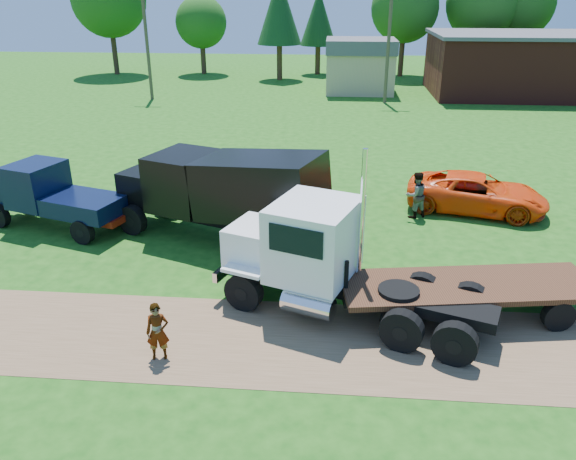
# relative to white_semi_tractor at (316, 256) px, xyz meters

# --- Properties ---
(ground) EXTENTS (140.00, 140.00, 0.00)m
(ground) POSITION_rel_white_semi_tractor_xyz_m (-1.47, -2.03, -1.70)
(ground) COLOR #174B10
(ground) RESTS_ON ground
(dirt_track) EXTENTS (120.00, 4.20, 0.01)m
(dirt_track) POSITION_rel_white_semi_tractor_xyz_m (-1.47, -2.03, -1.69)
(dirt_track) COLOR brown
(dirt_track) RESTS_ON ground
(white_semi_tractor) EXTENTS (8.35, 5.21, 4.98)m
(white_semi_tractor) POSITION_rel_white_semi_tractor_xyz_m (0.00, 0.00, 0.00)
(white_semi_tractor) COLOR black
(white_semi_tractor) RESTS_ON ground
(black_dump_truck) EXTENTS (8.70, 5.33, 3.73)m
(black_dump_truck) POSITION_rel_white_semi_tractor_xyz_m (-3.65, 4.61, 0.35)
(black_dump_truck) COLOR black
(black_dump_truck) RESTS_ON ground
(navy_truck) EXTENTS (6.13, 3.67, 2.61)m
(navy_truck) POSITION_rel_white_semi_tractor_xyz_m (-10.99, 5.35, -0.37)
(navy_truck) COLOR maroon
(navy_truck) RESTS_ON ground
(orange_pickup) EXTENTS (6.41, 4.12, 1.64)m
(orange_pickup) POSITION_rel_white_semi_tractor_xyz_m (6.71, 8.54, -0.88)
(orange_pickup) COLOR #F2430B
(orange_pickup) RESTS_ON ground
(flatbed_trailer) EXTENTS (7.75, 3.36, 1.92)m
(flatbed_trailer) POSITION_rel_white_semi_tractor_xyz_m (4.52, -0.15, -0.88)
(flatbed_trailer) COLOR #381B11
(flatbed_trailer) RESTS_ON ground
(spectator_a) EXTENTS (0.67, 0.51, 1.64)m
(spectator_a) POSITION_rel_white_semi_tractor_xyz_m (-4.01, -3.05, -0.88)
(spectator_a) COLOR #999999
(spectator_a) RESTS_ON ground
(spectator_b) EXTENTS (1.21, 1.12, 2.00)m
(spectator_b) POSITION_rel_white_semi_tractor_xyz_m (3.94, 7.58, -0.70)
(spectator_b) COLOR #999999
(spectator_b) RESTS_ON ground
(brick_building) EXTENTS (15.40, 10.40, 5.30)m
(brick_building) POSITION_rel_white_semi_tractor_xyz_m (16.53, 37.97, 0.96)
(brick_building) COLOR maroon
(brick_building) RESTS_ON ground
(tan_shed) EXTENTS (6.20, 5.40, 4.70)m
(tan_shed) POSITION_rel_white_semi_tractor_xyz_m (2.53, 37.97, 0.72)
(tan_shed) COLOR tan
(tan_shed) RESTS_ON ground
(utility_poles) EXTENTS (42.20, 0.28, 9.00)m
(utility_poles) POSITION_rel_white_semi_tractor_xyz_m (4.53, 32.97, 3.01)
(utility_poles) COLOR #4D3F2C
(utility_poles) RESTS_ON ground
(tree_row) EXTENTS (59.21, 11.24, 11.59)m
(tree_row) POSITION_rel_white_semi_tractor_xyz_m (4.94, 47.88, 5.36)
(tree_row) COLOR #3B2418
(tree_row) RESTS_ON ground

